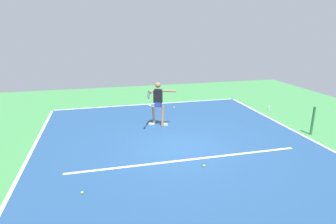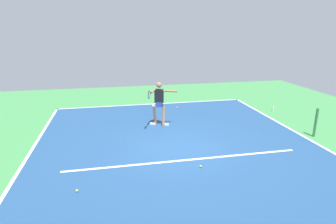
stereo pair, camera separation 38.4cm
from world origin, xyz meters
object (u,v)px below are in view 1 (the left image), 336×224
Objects in this scene: net_post at (313,121)px; tennis_ball_by_sideline at (82,193)px; water_bottle at (269,108)px; tennis_ball_centre_court at (204,166)px; tennis_player at (158,101)px; tennis_ball_by_baseline at (174,107)px.

net_post is 16.21× the size of tennis_ball_by_sideline.
tennis_ball_centre_court is at bearing 42.39° from water_bottle.
tennis_player is 27.06× the size of tennis_ball_centre_court.
water_bottle is (-4.36, 1.42, 0.08)m from tennis_ball_by_baseline.
net_post is 4.86× the size of water_bottle.
tennis_ball_by_sideline is at bearing 13.92° from net_post.
tennis_ball_by_sideline and tennis_ball_by_baseline have the same top height.
water_bottle reaches higher than tennis_ball_by_sideline.
tennis_ball_centre_court is (-0.53, 3.78, -1.00)m from tennis_player.
net_post is at bearing 178.60° from tennis_player.
net_post is 16.21× the size of tennis_ball_centre_court.
tennis_player reaches higher than water_bottle.
tennis_ball_centre_court is 6.15m from tennis_ball_by_baseline.
tennis_player is 27.06× the size of tennis_ball_by_baseline.
net_post is 5.83m from tennis_player.
net_post is 0.60× the size of tennis_player.
tennis_ball_by_sideline is 1.00× the size of tennis_ball_centre_court.
tennis_ball_by_baseline is 0.30× the size of water_bottle.
tennis_ball_centre_court is 0.30× the size of water_bottle.
water_bottle is (-0.35, -3.26, -0.43)m from net_post.
tennis_ball_by_sideline is 1.00× the size of tennis_ball_by_baseline.
water_bottle is (-8.45, -5.26, 0.08)m from tennis_ball_by_sideline.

